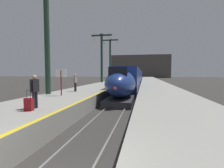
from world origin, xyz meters
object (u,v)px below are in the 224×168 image
at_px(highspeed_train_main, 136,76).
at_px(rolling_suitcase, 29,104).
at_px(station_column_mid, 47,25).
at_px(station_column_distant, 110,56).
at_px(passenger_far_waiting, 75,81).
at_px(departure_info_board, 61,77).
at_px(passenger_near_edge, 35,89).
at_px(station_column_far, 102,53).

relative_size(highspeed_train_main, rolling_suitcase, 76.32).
relative_size(station_column_mid, station_column_distant, 0.97).
xyz_separation_m(highspeed_train_main, passenger_far_waiting, (-4.35, -34.04, 0.06)).
height_order(highspeed_train_main, station_column_mid, station_column_mid).
height_order(station_column_distant, rolling_suitcase, station_column_distant).
distance_m(station_column_distant, passenger_far_waiting, 25.41).
bearing_deg(rolling_suitcase, station_column_mid, 114.10).
bearing_deg(station_column_mid, departure_info_board, -24.53).
relative_size(station_column_distant, departure_info_board, 4.70).
bearing_deg(station_column_mid, highspeed_train_main, 80.75).
relative_size(station_column_mid, passenger_near_edge, 5.71).
distance_m(station_column_mid, passenger_near_edge, 7.80).
bearing_deg(station_column_mid, rolling_suitcase, -65.90).
distance_m(highspeed_train_main, rolling_suitcase, 42.43).
bearing_deg(passenger_near_edge, highspeed_train_main, 85.58).
relative_size(station_column_far, station_column_distant, 0.93).
relative_size(highspeed_train_main, station_column_mid, 7.76).
bearing_deg(highspeed_train_main, passenger_far_waiting, -97.28).
height_order(station_column_far, station_column_distant, station_column_distant).
bearing_deg(passenger_near_edge, departure_info_board, 102.59).
relative_size(station_column_distant, rolling_suitcase, 10.14).
relative_size(highspeed_train_main, station_column_far, 8.07).
relative_size(rolling_suitcase, departure_info_board, 0.46).
distance_m(highspeed_train_main, station_column_distant, 11.99).
xyz_separation_m(station_column_mid, station_column_distant, (-0.00, 27.06, 0.16)).
relative_size(station_column_mid, departure_info_board, 4.55).
height_order(station_column_distant, passenger_far_waiting, station_column_distant).
bearing_deg(passenger_near_edge, passenger_far_waiting, 98.26).
height_order(station_column_mid, station_column_far, station_column_mid).
height_order(station_column_far, passenger_near_edge, station_column_far).
distance_m(passenger_near_edge, rolling_suitcase, 0.87).
height_order(station_column_distant, departure_info_board, station_column_distant).
height_order(highspeed_train_main, station_column_far, station_column_far).
height_order(station_column_mid, departure_info_board, station_column_mid).
distance_m(highspeed_train_main, departure_info_board, 37.20).
height_order(passenger_far_waiting, rolling_suitcase, passenger_far_waiting).
bearing_deg(station_column_far, highspeed_train_main, 71.34).
xyz_separation_m(highspeed_train_main, station_column_mid, (-5.90, -36.22, 4.85)).
bearing_deg(station_column_distant, highspeed_train_main, 57.21).
xyz_separation_m(station_column_mid, station_column_far, (-0.00, 18.74, -0.20)).
height_order(station_column_mid, rolling_suitcase, station_column_mid).
distance_m(station_column_mid, departure_info_board, 4.61).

